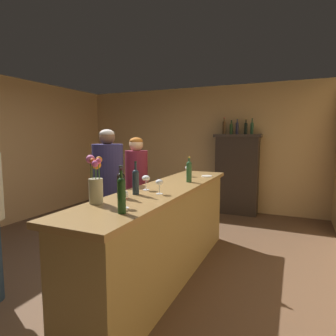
{
  "coord_description": "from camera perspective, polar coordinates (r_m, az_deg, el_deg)",
  "views": [
    {
      "loc": [
        1.96,
        -2.83,
        1.59
      ],
      "look_at": [
        0.81,
        -0.22,
        1.26
      ],
      "focal_mm": 30.43,
      "sensor_mm": 36.0,
      "label": 1
    }
  ],
  "objects": [
    {
      "name": "floor",
      "position": [
        3.79,
        -10.35,
        -18.35
      ],
      "size": [
        8.2,
        8.2,
        0.0
      ],
      "primitive_type": "plane",
      "color": "brown",
      "rests_on": "ground"
    },
    {
      "name": "wall_back",
      "position": [
        6.36,
        5.94,
        3.99
      ],
      "size": [
        5.43,
        0.12,
        2.62
      ],
      "primitive_type": "cube",
      "color": "tan",
      "rests_on": "ground"
    },
    {
      "name": "bar_counter",
      "position": [
        3.23,
        -0.71,
        -12.84
      ],
      "size": [
        0.62,
        2.99,
        1.03
      ],
      "color": "olive",
      "rests_on": "ground"
    },
    {
      "name": "display_cabinet",
      "position": [
        5.91,
        13.63,
        -0.9
      ],
      "size": [
        0.91,
        0.36,
        1.61
      ],
      "color": "black",
      "rests_on": "ground"
    },
    {
      "name": "wine_bottle_rose",
      "position": [
        3.44,
        4.23,
        -0.49
      ],
      "size": [
        0.06,
        0.06,
        0.31
      ],
      "color": "#274E29",
      "rests_on": "bar_counter"
    },
    {
      "name": "wine_bottle_syrah",
      "position": [
        2.73,
        -6.49,
        -2.5
      ],
      "size": [
        0.06,
        0.06,
        0.32
      ],
      "color": "#1E2C39",
      "rests_on": "bar_counter"
    },
    {
      "name": "wine_bottle_pinot",
      "position": [
        2.09,
        -9.28,
        -5.06
      ],
      "size": [
        0.06,
        0.06,
        0.33
      ],
      "color": "#193917",
      "rests_on": "bar_counter"
    },
    {
      "name": "wine_bottle_chardonnay",
      "position": [
        2.62,
        -9.39,
        -3.04
      ],
      "size": [
        0.08,
        0.08,
        0.29
      ],
      "color": "black",
      "rests_on": "bar_counter"
    },
    {
      "name": "wine_glass_front",
      "position": [
        2.24,
        -8.73,
        -5.58
      ],
      "size": [
        0.07,
        0.07,
        0.14
      ],
      "color": "white",
      "rests_on": "bar_counter"
    },
    {
      "name": "wine_glass_mid",
      "position": [
        3.93,
        4.03,
        -0.1
      ],
      "size": [
        0.08,
        0.08,
        0.15
      ],
      "color": "white",
      "rests_on": "bar_counter"
    },
    {
      "name": "wine_glass_rear",
      "position": [
        2.94,
        -4.43,
        -2.22
      ],
      "size": [
        0.08,
        0.08,
        0.15
      ],
      "color": "white",
      "rests_on": "bar_counter"
    },
    {
      "name": "wine_glass_spare",
      "position": [
        2.74,
        -1.74,
        -3.02
      ],
      "size": [
        0.07,
        0.07,
        0.14
      ],
      "color": "white",
      "rests_on": "bar_counter"
    },
    {
      "name": "flower_arrangement",
      "position": [
        2.43,
        -14.31,
        -2.63
      ],
      "size": [
        0.14,
        0.12,
        0.4
      ],
      "color": "tan",
      "rests_on": "bar_counter"
    },
    {
      "name": "cheese_plate",
      "position": [
        3.94,
        7.78,
        -1.62
      ],
      "size": [
        0.15,
        0.15,
        0.01
      ],
      "primitive_type": "cylinder",
      "color": "white",
      "rests_on": "bar_counter"
    },
    {
      "name": "display_bottle_left",
      "position": [
        5.92,
        11.17,
        8.12
      ],
      "size": [
        0.06,
        0.06,
        0.33
      ],
      "color": "#462F18",
      "rests_on": "display_cabinet"
    },
    {
      "name": "display_bottle_midleft",
      "position": [
        5.89,
        12.57,
        7.81
      ],
      "size": [
        0.07,
        0.07,
        0.28
      ],
      "color": "#1D371A",
      "rests_on": "display_cabinet"
    },
    {
      "name": "display_bottle_center",
      "position": [
        5.87,
        13.68,
        7.92
      ],
      "size": [
        0.06,
        0.06,
        0.32
      ],
      "color": "#24243B",
      "rests_on": "display_cabinet"
    },
    {
      "name": "display_bottle_midright",
      "position": [
        5.84,
        15.31,
        7.8
      ],
      "size": [
        0.06,
        0.06,
        0.3
      ],
      "color": "black",
      "rests_on": "display_cabinet"
    },
    {
      "name": "display_bottle_right",
      "position": [
        5.82,
        16.47,
        7.81
      ],
      "size": [
        0.06,
        0.06,
        0.31
      ],
      "color": "#22472C",
      "rests_on": "display_cabinet"
    },
    {
      "name": "patron_in_grey",
      "position": [
        4.27,
        -6.29,
        -3.24
      ],
      "size": [
        0.33,
        0.33,
        1.56
      ],
      "rotation": [
        0.0,
        0.0,
        -0.93
      ],
      "color": "#292F2B",
      "rests_on": "ground"
    },
    {
      "name": "patron_tall",
      "position": [
        3.55,
        -11.84,
        -4.67
      ],
      "size": [
        0.37,
        0.37,
        1.66
      ],
      "rotation": [
        0.0,
        0.0,
        -0.44
      ],
      "color": "maroon",
      "rests_on": "ground"
    }
  ]
}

